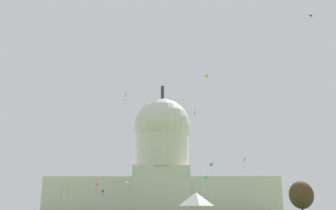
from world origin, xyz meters
The scene contains 16 objects.
capitol_building centered at (-5.08, 175.52, 22.21)m, with size 116.67×30.19×68.41m.
event_tent centered at (5.25, 44.03, 2.97)m, with size 4.72×6.12×5.79m.
tree_east_mid centered at (40.53, 97.05, 7.04)m, with size 9.19×9.69×11.27m.
kite_turquoise_mid centered at (17.44, 141.96, 21.36)m, with size 1.23×1.17×3.25m.
kite_blue_low centered at (-39.33, 115.17, 9.53)m, with size 0.54×0.83×3.97m.
kite_black_low centered at (-27.36, 130.95, 9.27)m, with size 0.74×0.26×3.16m.
kite_cyan_low centered at (14.04, 130.24, 14.96)m, with size 1.43×1.41×4.10m.
kite_red_low centered at (-26.08, 112.12, 10.89)m, with size 0.63×0.77×3.46m.
kite_lime_low centered at (-13.80, 103.32, 10.56)m, with size 1.30×1.46×3.74m.
kite_pink_mid centered at (8.46, 101.56, 34.49)m, with size 0.46×0.72×1.20m.
kite_green_low centered at (19.04, 71.80, 14.89)m, with size 0.40×1.21×1.29m.
kite_white_mid centered at (-9.91, 61.87, 28.42)m, with size 0.73×0.50×3.99m.
kite_yellow_high centered at (13.85, 112.51, 51.67)m, with size 0.96×0.95×1.56m.
kite_gold_mid centered at (-5.41, 136.05, 29.54)m, with size 0.55×1.12×0.83m.
kite_violet_high centered at (32.56, 55.92, 45.58)m, with size 1.10×1.25×0.35m.
kite_orange_low centered at (-35.16, 107.96, 10.38)m, with size 0.67×0.71×4.24m.
Camera 1 is at (1.62, -22.50, 3.14)m, focal length 40.16 mm.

